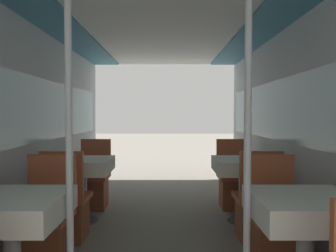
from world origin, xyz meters
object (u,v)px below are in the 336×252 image
Objects in this scene: dining_table_left_1 at (84,169)px; dining_table_right_1 at (245,169)px; chair_right_far_1 at (235,187)px; support_pole_left_0 at (71,140)px; chair_right_far_0 at (277,233)px; support_pole_right_0 at (249,141)px; chair_left_far_0 at (47,233)px; dining_table_right_0 at (307,214)px; chair_right_near_1 at (258,212)px; chair_left_far_1 at (95,186)px; dining_table_left_0 at (13,214)px; chair_left_near_1 at (69,212)px.

dining_table_left_1 is 1.94m from dining_table_right_1.
dining_table_right_1 is 0.81× the size of chair_right_far_1.
support_pole_left_0 reaches higher than chair_right_far_0.
support_pole_right_0 is 2.40× the size of chair_right_far_1.
chair_left_far_0 is 1.09m from support_pole_left_0.
dining_table_right_0 is 1.00× the size of dining_table_right_1.
chair_right_near_1 is at bearing 90.00° from chair_right_far_1.
chair_left_far_0 is at bearing 123.25° from support_pole_left_0.
dining_table_left_1 is 2.06m from chair_right_far_1.
chair_right_far_0 is 1.24m from dining_table_right_1.
dining_table_right_0 is at bearing 0.00° from support_pole_left_0.
support_pole_left_0 is at bearing 99.29° from chair_left_far_1.
chair_left_far_1 reaches higher than dining_table_right_0.
dining_table_left_0 is 1.00× the size of dining_table_right_0.
chair_right_far_0 is (1.94, -0.59, 0.00)m from chair_left_near_1.
chair_right_far_0 is at bearing 90.00° from dining_table_right_0.
chair_right_far_0 is at bearing 56.75° from support_pole_right_0.
chair_right_far_1 is (0.00, 1.18, 0.00)m from chair_right_near_1.
chair_right_far_0 and chair_right_near_1 have the same top height.
dining_table_right_1 is at bearing 90.00° from chair_right_near_1.
chair_left_far_0 is at bearing 163.08° from dining_table_right_0.
chair_left_near_1 is 1.00× the size of chair_right_far_0.
chair_left_near_1 is (0.00, 1.19, -0.35)m from dining_table_left_0.
chair_right_far_1 is at bearing 31.32° from chair_left_near_1.
support_pole_right_0 is at bearing 0.00° from support_pole_left_0.
chair_left_near_1 and chair_right_far_1 have the same top height.
chair_right_far_0 is at bearing -90.00° from chair_right_near_1.
chair_left_far_0 is 1.00× the size of chair_right_near_1.
chair_right_far_0 is 1.00× the size of chair_right_far_1.
support_pole_left_0 reaches higher than chair_right_near_1.
support_pole_right_0 is (-0.39, -0.59, 0.83)m from chair_right_far_0.
dining_table_left_0 is at bearing 50.64° from chair_right_far_1.
chair_left_far_0 is 2.06m from dining_table_right_0.
chair_right_far_0 is (1.94, -1.78, 0.00)m from chair_left_far_1.
chair_left_far_0 is 0.59m from chair_left_near_1.
dining_table_right_0 is 0.81× the size of chair_right_far_0.
chair_right_near_1 is 1.00× the size of chair_right_far_1.
dining_table_left_1 is 0.81× the size of chair_right_far_1.
support_pole_right_0 is at bearing 0.00° from dining_table_left_0.
chair_left_far_1 is (-0.39, 2.37, -0.83)m from support_pole_left_0.
chair_left_near_1 is 2.27m from chair_right_far_1.
chair_left_far_0 and chair_right_near_1 have the same top height.
chair_right_near_1 is at bearing 90.00° from dining_table_right_0.
chair_left_far_1 reaches higher than dining_table_left_1.
dining_table_left_0 is 0.81× the size of chair_right_far_0.
chair_right_far_0 reaches higher than dining_table_right_1.
chair_left_far_1 is at bearing 0.00° from chair_right_far_1.
chair_left_far_0 is at bearing -90.00° from dining_table_left_1.
chair_left_far_0 is 1.00× the size of chair_left_far_1.
dining_table_left_1 is 0.69m from chair_left_far_1.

